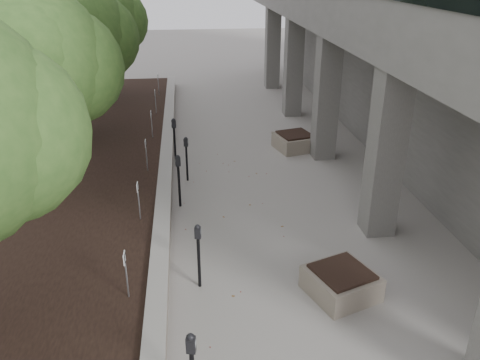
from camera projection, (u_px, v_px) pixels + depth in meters
retaining_wall at (165, 181)px, 14.15m from camera, size 0.39×26.00×0.50m
planting_bed at (35, 189)px, 13.79m from camera, size 7.00×26.00×0.40m
crabapple_tree_3 at (33, 96)px, 11.75m from camera, size 4.60×4.00×5.44m
crabapple_tree_4 at (73, 58)px, 16.28m from camera, size 4.60×4.00×5.44m
crabapple_tree_5 at (96, 37)px, 20.80m from camera, size 4.60×4.00×5.44m
parking_sign_3 at (126, 275)px, 8.86m from camera, size 0.04×0.22×0.96m
parking_sign_4 at (139, 201)px, 11.57m from camera, size 0.04×0.22×0.96m
parking_sign_5 at (146, 155)px, 14.29m from camera, size 0.04×0.22×0.96m
parking_sign_6 at (152, 124)px, 17.00m from camera, size 0.04×0.22×0.96m
parking_sign_7 at (155, 102)px, 19.72m from camera, size 0.04×0.22×0.96m
parking_sign_8 at (158, 84)px, 22.43m from camera, size 0.04×0.22×0.96m
parking_meter_2 at (199, 256)px, 9.70m from camera, size 0.16×0.13×1.44m
parking_meter_3 at (179, 181)px, 12.95m from camera, size 0.17×0.13×1.49m
parking_meter_4 at (187, 159)px, 14.50m from camera, size 0.16×0.13×1.39m
parking_meter_5 at (175, 141)px, 15.80m from camera, size 0.17×0.15×1.51m
planter_front at (341, 282)px, 9.65m from camera, size 1.55×1.55×0.56m
planter_back at (295, 141)px, 17.14m from camera, size 1.52×1.52×0.58m
berry_scatter at (240, 261)px, 10.80m from camera, size 3.30×14.10×0.02m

